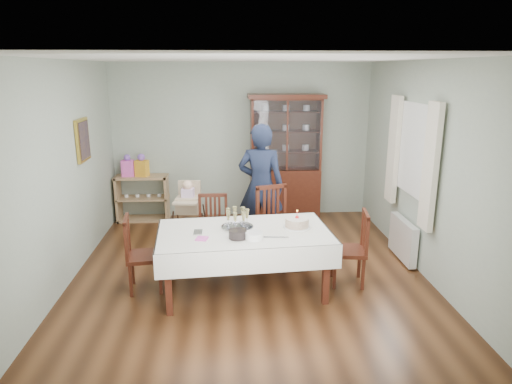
{
  "coord_description": "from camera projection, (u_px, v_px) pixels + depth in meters",
  "views": [
    {
      "loc": [
        -0.26,
        -5.5,
        2.59
      ],
      "look_at": [
        0.1,
        0.2,
        1.04
      ],
      "focal_mm": 32.0,
      "sensor_mm": 36.0,
      "label": 1
    }
  ],
  "objects": [
    {
      "name": "room_shell",
      "position": [
        247.0,
        137.0,
        6.06
      ],
      "size": [
        5.0,
        5.0,
        5.0
      ],
      "color": "#9EAA99",
      "rests_on": "floor"
    },
    {
      "name": "sideboard",
      "position": [
        143.0,
        198.0,
        7.98
      ],
      "size": [
        0.9,
        0.38,
        0.8
      ],
      "color": "tan",
      "rests_on": "floor"
    },
    {
      "name": "woman",
      "position": [
        261.0,
        187.0,
        6.66
      ],
      "size": [
        0.76,
        0.59,
        1.85
      ],
      "primitive_type": "imported",
      "rotation": [
        0.0,
        0.0,
        2.89
      ],
      "color": "#151C30",
      "rests_on": "floor"
    },
    {
      "name": "curtain_right",
      "position": [
        394.0,
        150.0,
        6.63
      ],
      "size": [
        0.07,
        0.3,
        1.55
      ],
      "primitive_type": "cube",
      "color": "silver",
      "rests_on": "room_shell"
    },
    {
      "name": "curtain_left",
      "position": [
        430.0,
        167.0,
        5.44
      ],
      "size": [
        0.07,
        0.3,
        1.55
      ],
      "primitive_type": "cube",
      "color": "silver",
      "rests_on": "room_shell"
    },
    {
      "name": "chair_far_right",
      "position": [
        276.0,
        240.0,
        6.25
      ],
      "size": [
        0.59,
        0.59,
        1.05
      ],
      "rotation": [
        0.0,
        0.0,
        0.3
      ],
      "color": "#471F11",
      "rests_on": "floor"
    },
    {
      "name": "cake_knife",
      "position": [
        276.0,
        237.0,
        5.1
      ],
      "size": [
        0.28,
        0.05,
        0.01
      ],
      "primitive_type": "cube",
      "rotation": [
        0.0,
        0.0,
        -0.09
      ],
      "color": "silver",
      "rests_on": "dining_table"
    },
    {
      "name": "gift_bag_pink",
      "position": [
        128.0,
        167.0,
        7.79
      ],
      "size": [
        0.21,
        0.14,
        0.38
      ],
      "color": "#E253B9",
      "rests_on": "sideboard"
    },
    {
      "name": "gift_bag_orange",
      "position": [
        142.0,
        166.0,
        7.81
      ],
      "size": [
        0.25,
        0.2,
        0.39
      ],
      "color": "gold",
      "rests_on": "sideboard"
    },
    {
      "name": "window",
      "position": [
        415.0,
        150.0,
        6.01
      ],
      "size": [
        0.04,
        1.02,
        1.22
      ],
      "primitive_type": "cube",
      "color": "white",
      "rests_on": "room_shell"
    },
    {
      "name": "dining_table",
      "position": [
        244.0,
        261.0,
        5.41
      ],
      "size": [
        2.08,
        1.3,
        0.76
      ],
      "rotation": [
        0.0,
        0.0,
        0.08
      ],
      "color": "#471F11",
      "rests_on": "floor"
    },
    {
      "name": "plate_stack_white",
      "position": [
        254.0,
        236.0,
        5.04
      ],
      "size": [
        0.23,
        0.23,
        0.08
      ],
      "primitive_type": "cylinder",
      "rotation": [
        0.0,
        0.0,
        0.19
      ],
      "color": "white",
      "rests_on": "dining_table"
    },
    {
      "name": "napkin_stack",
      "position": [
        202.0,
        239.0,
        5.05
      ],
      "size": [
        0.15,
        0.15,
        0.02
      ],
      "primitive_type": "cube",
      "rotation": [
        0.0,
        0.0,
        -0.23
      ],
      "color": "#E253B9",
      "rests_on": "dining_table"
    },
    {
      "name": "picture_frame",
      "position": [
        83.0,
        140.0,
        6.19
      ],
      "size": [
        0.04,
        0.48,
        0.58
      ],
      "primitive_type": "cube",
      "color": "gold",
      "rests_on": "room_shell"
    },
    {
      "name": "chair_end_right",
      "position": [
        349.0,
        262.0,
        5.64
      ],
      "size": [
        0.47,
        0.47,
        0.92
      ],
      "rotation": [
        0.0,
        0.0,
        -1.71
      ],
      "color": "#471F11",
      "rests_on": "floor"
    },
    {
      "name": "high_chair",
      "position": [
        189.0,
        220.0,
        6.82
      ],
      "size": [
        0.5,
        0.5,
        1.01
      ],
      "rotation": [
        0.0,
        0.0,
        -0.13
      ],
      "color": "black",
      "rests_on": "floor"
    },
    {
      "name": "china_cabinet",
      "position": [
        285.0,
        156.0,
        7.92
      ],
      "size": [
        1.3,
        0.48,
        2.18
      ],
      "color": "#471F11",
      "rests_on": "floor"
    },
    {
      "name": "birthday_cake",
      "position": [
        297.0,
        223.0,
        5.41
      ],
      "size": [
        0.32,
        0.32,
        0.22
      ],
      "color": "white",
      "rests_on": "dining_table"
    },
    {
      "name": "plate_stack_dark",
      "position": [
        238.0,
        234.0,
        5.07
      ],
      "size": [
        0.24,
        0.24,
        0.1
      ],
      "primitive_type": "cylinder",
      "rotation": [
        0.0,
        0.0,
        0.19
      ],
      "color": "black",
      "rests_on": "dining_table"
    },
    {
      "name": "champagne_tray",
      "position": [
        237.0,
        222.0,
        5.39
      ],
      "size": [
        0.39,
        0.39,
        0.23
      ],
      "color": "silver",
      "rests_on": "dining_table"
    },
    {
      "name": "chair_far_left",
      "position": [
        214.0,
        243.0,
        6.26
      ],
      "size": [
        0.42,
        0.42,
        0.93
      ],
      "rotation": [
        0.0,
        0.0,
        0.02
      ],
      "color": "#471F11",
      "rests_on": "floor"
    },
    {
      "name": "floor",
      "position": [
        249.0,
        272.0,
        5.99
      ],
      "size": [
        5.0,
        5.0,
        0.0
      ],
      "primitive_type": "plane",
      "color": "#593319",
      "rests_on": "ground"
    },
    {
      "name": "radiator",
      "position": [
        403.0,
        239.0,
        6.34
      ],
      "size": [
        0.1,
        0.8,
        0.55
      ],
      "primitive_type": "cube",
      "color": "white",
      "rests_on": "floor"
    },
    {
      "name": "cutlery",
      "position": [
        195.0,
        232.0,
        5.26
      ],
      "size": [
        0.12,
        0.18,
        0.01
      ],
      "primitive_type": null,
      "rotation": [
        0.0,
        0.0,
        0.0
      ],
      "color": "silver",
      "rests_on": "dining_table"
    },
    {
      "name": "chair_end_left",
      "position": [
        144.0,
        268.0,
        5.48
      ],
      "size": [
        0.46,
        0.46,
        0.92
      ],
      "rotation": [
        0.0,
        0.0,
        1.7
      ],
      "color": "#471F11",
      "rests_on": "floor"
    }
  ]
}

